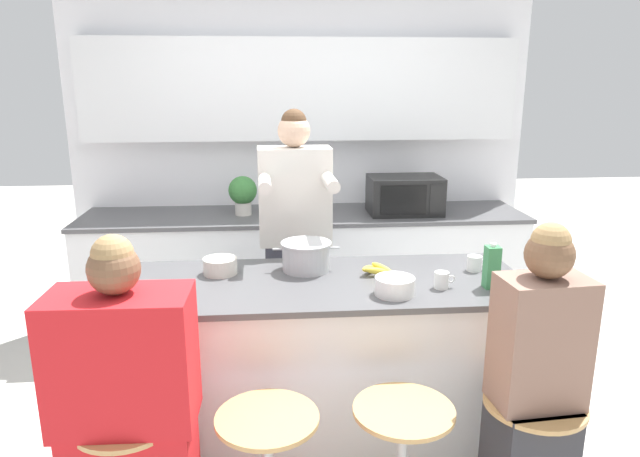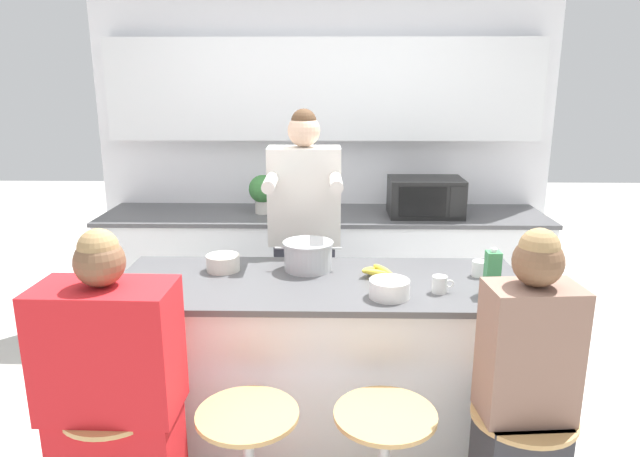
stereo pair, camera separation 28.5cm
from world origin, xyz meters
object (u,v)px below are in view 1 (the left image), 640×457
Objects in this scene: coffee_cup_near at (475,263)px; coffee_cup_far at (442,280)px; kitchen_island at (321,364)px; person_wrapped_blanket at (128,419)px; potted_plant at (243,193)px; banana_bunch at (376,269)px; microwave at (405,195)px; cooking_pot at (306,256)px; person_cooking at (295,257)px; juice_carton at (492,267)px; bar_stool_rightmost at (529,457)px; person_seated_near at (534,399)px; fruit_bowl at (395,286)px.

coffee_cup_near is 0.34m from coffee_cup_far.
person_wrapped_blanket is at bearing -139.74° from kitchen_island.
banana_bunch is at bearing -62.16° from potted_plant.
microwave reaches higher than banana_bunch.
cooking_pot is at bearing 50.36° from person_wrapped_blanket.
person_cooking is at bearing 125.50° from banana_bunch.
bar_stool_rightmost is at bearing -88.33° from juice_carton.
person_wrapped_blanket reaches higher than banana_bunch.
cooking_pot is 0.88m from coffee_cup_near.
coffee_cup_near is at bearing 6.24° from kitchen_island.
bar_stool_rightmost is at bearing -54.83° from banana_bunch.
banana_bunch is 0.57m from juice_carton.
person_wrapped_blanket reaches higher than cooking_pot.
juice_carton is at bearing 91.67° from bar_stool_rightmost.
microwave is at bearing 87.15° from person_seated_near.
person_seated_near is 0.65m from juice_carton.
banana_bunch is 1.59m from potted_plant.
microwave is (-0.07, 1.34, 0.10)m from coffee_cup_near.
bar_stool_rightmost is 1.39m from cooking_pot.
bar_stool_rightmost is 1.18× the size of microwave.
juice_carton is (0.52, -0.24, 0.08)m from banana_bunch.
person_cooking reaches higher than microwave.
person_cooking is at bearing -136.57° from microwave.
person_wrapped_blanket is 7.33× the size of banana_bunch.
bar_stool_rightmost is 1.09m from banana_bunch.
coffee_cup_near is at bearing -5.55° from cooking_pot.
banana_bunch is at bearing -108.70° from microwave.
microwave is 1.85× the size of potted_plant.
potted_plant is at bearing 122.16° from coffee_cup_far.
juice_carton is (-0.02, 0.52, 0.67)m from bar_stool_rightmost.
potted_plant is at bearing 177.72° from microwave.
person_seated_near reaches higher than person_wrapped_blanket.
banana_bunch is at bearing 155.47° from juice_carton.
cooking_pot is (0.74, 0.86, 0.37)m from person_wrapped_blanket.
kitchen_island reaches higher than bar_stool_rightmost.
microwave is at bearing 54.86° from person_wrapped_blanket.
kitchen_island is at bearing -165.88° from banana_bunch.
fruit_bowl reaches higher than coffee_cup_near.
cooking_pot reaches higher than banana_bunch.
coffee_cup_far is at bearing 115.25° from bar_stool_rightmost.
fruit_bowl is 1.70m from microwave.
coffee_cup_near is 0.26m from juice_carton.
microwave is at bearing 57.07° from cooking_pot.
person_seated_near is (1.62, -0.00, -0.00)m from person_wrapped_blanket.
banana_bunch is at bearing 14.12° from kitchen_island.
coffee_cup_far is (-0.25, -0.24, 0.00)m from coffee_cup_near.
coffee_cup_far is at bearing -38.28° from banana_bunch.
microwave is at bearing 91.98° from bar_stool_rightmost.
cooking_pot is at bearing 135.09° from fruit_bowl.
microwave is at bearing 71.30° from banana_bunch.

